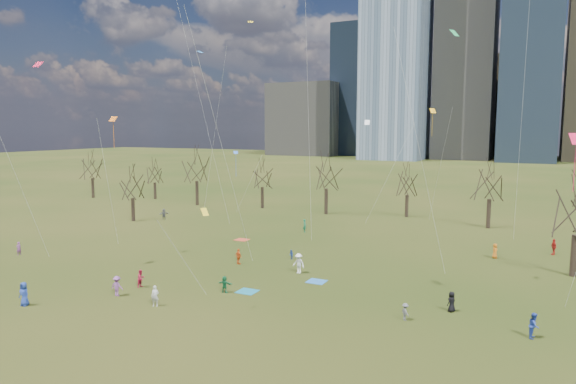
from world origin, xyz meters
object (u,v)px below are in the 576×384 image
at_px(person_2, 141,278).
at_px(person_4, 239,257).
at_px(person_1, 155,296).
at_px(blanket_teal, 247,291).
at_px(blanket_crimson, 242,240).
at_px(blanket_navy, 317,281).
at_px(person_0, 24,294).

distance_m(person_2, person_4, 10.60).
height_order(person_1, person_4, person_1).
distance_m(blanket_teal, person_1, 7.59).
distance_m(blanket_teal, blanket_crimson, 19.99).
relative_size(person_1, person_4, 1.01).
xyz_separation_m(person_1, person_2, (-4.21, 3.15, -0.03)).
bearing_deg(person_1, blanket_navy, 30.89).
bearing_deg(person_4, blanket_teal, 147.94).
height_order(person_0, person_4, person_0).
distance_m(blanket_teal, person_4, 8.78).
height_order(person_0, person_2, person_0).
xyz_separation_m(blanket_crimson, person_2, (2.01, -19.80, 0.75)).
distance_m(person_0, person_1, 9.98).
xyz_separation_m(person_0, person_1, (9.02, 4.28, -0.12)).
height_order(blanket_navy, person_4, person_4).
bearing_deg(blanket_crimson, person_4, -60.50).
height_order(blanket_teal, blanket_navy, same).
distance_m(blanket_crimson, person_4, 11.30).
height_order(blanket_navy, person_1, person_1).
bearing_deg(person_2, blanket_navy, -58.33).
bearing_deg(person_2, person_4, -19.94).
xyz_separation_m(person_1, person_4, (-0.67, 13.14, -0.01)).
distance_m(blanket_teal, person_2, 9.21).
relative_size(blanket_teal, blanket_navy, 1.00).
xyz_separation_m(blanket_crimson, person_0, (-2.80, -27.23, 0.90)).
relative_size(blanket_crimson, person_2, 1.05).
height_order(blanket_navy, person_0, person_0).
relative_size(blanket_navy, blanket_crimson, 1.00).
bearing_deg(person_4, blanket_navy, -170.29).
bearing_deg(person_4, person_2, 92.29).
relative_size(blanket_teal, person_0, 0.87).
distance_m(person_0, person_4, 19.31).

